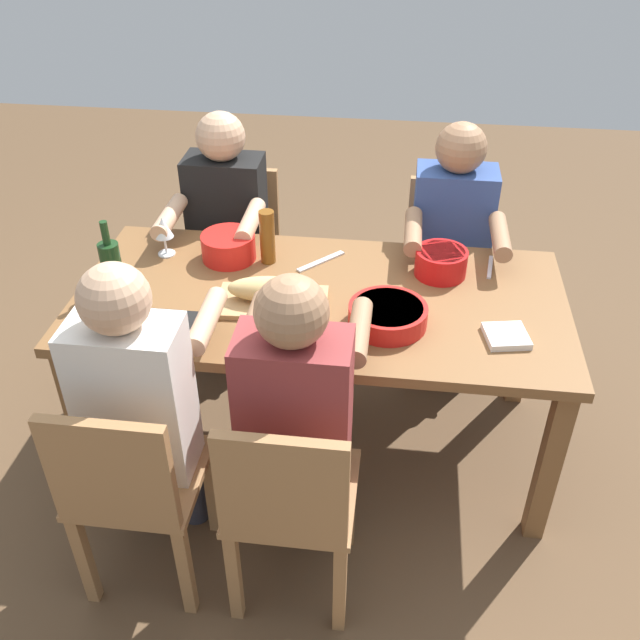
{
  "coord_description": "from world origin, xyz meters",
  "views": [
    {
      "loc": [
        0.27,
        -2.17,
        2.18
      ],
      "look_at": [
        0.0,
        0.0,
        0.63
      ],
      "focal_mm": 39.6,
      "sensor_mm": 36.0,
      "label": 1
    }
  ],
  "objects_px": {
    "diner_far_right": "(451,239)",
    "cutting_board": "(272,302)",
    "serving_bowl_pasta": "(228,245)",
    "beer_bottle": "(267,237)",
    "chair_near_left": "(131,487)",
    "diner_far_left": "(225,225)",
    "napkin_stack": "(506,336)",
    "bread_loaf": "(272,289)",
    "diner_near_left": "(140,396)",
    "diner_near_center": "(297,410)",
    "serving_bowl_greens": "(441,261)",
    "chair_far_left": "(238,247)",
    "serving_bowl_salad": "(388,314)",
    "chair_far_right": "(445,260)",
    "wine_glass": "(163,229)",
    "wine_bottle": "(112,266)",
    "dining_table": "(320,314)",
    "chair_near_center": "(289,502)"
  },
  "relations": [
    {
      "from": "beer_bottle",
      "to": "serving_bowl_pasta",
      "type": "bearing_deg",
      "value": 178.63
    },
    {
      "from": "serving_bowl_greens",
      "to": "bread_loaf",
      "type": "bearing_deg",
      "value": -154.61
    },
    {
      "from": "chair_far_right",
      "to": "wine_glass",
      "type": "xyz_separation_m",
      "value": [
        -1.16,
        -0.54,
        0.37
      ]
    },
    {
      "from": "chair_far_right",
      "to": "beer_bottle",
      "type": "xyz_separation_m",
      "value": [
        -0.74,
        -0.54,
        0.37
      ]
    },
    {
      "from": "chair_far_right",
      "to": "serving_bowl_salad",
      "type": "distance_m",
      "value": 0.99
    },
    {
      "from": "chair_near_left",
      "to": "napkin_stack",
      "type": "height_order",
      "value": "chair_near_left"
    },
    {
      "from": "chair_far_left",
      "to": "serving_bowl_salad",
      "type": "relative_size",
      "value": 3.08
    },
    {
      "from": "diner_near_center",
      "to": "chair_far_right",
      "type": "bearing_deg",
      "value": 69.52
    },
    {
      "from": "serving_bowl_salad",
      "to": "cutting_board",
      "type": "bearing_deg",
      "value": 170.37
    },
    {
      "from": "diner_far_left",
      "to": "chair_near_center",
      "type": "bearing_deg",
      "value": -69.52
    },
    {
      "from": "chair_far_left",
      "to": "serving_bowl_greens",
      "type": "xyz_separation_m",
      "value": [
        0.94,
        -0.55,
        0.32
      ]
    },
    {
      "from": "chair_far_right",
      "to": "serving_bowl_pasta",
      "type": "relative_size",
      "value": 3.95
    },
    {
      "from": "diner_near_left",
      "to": "bread_loaf",
      "type": "relative_size",
      "value": 3.75
    },
    {
      "from": "diner_far_right",
      "to": "serving_bowl_pasta",
      "type": "height_order",
      "value": "diner_far_right"
    },
    {
      "from": "serving_bowl_pasta",
      "to": "beer_bottle",
      "type": "height_order",
      "value": "beer_bottle"
    },
    {
      "from": "diner_far_left",
      "to": "beer_bottle",
      "type": "distance_m",
      "value": 0.47
    },
    {
      "from": "bread_loaf",
      "to": "beer_bottle",
      "type": "distance_m",
      "value": 0.31
    },
    {
      "from": "chair_far_left",
      "to": "serving_bowl_pasta",
      "type": "bearing_deg",
      "value": -79.03
    },
    {
      "from": "diner_near_left",
      "to": "cutting_board",
      "type": "distance_m",
      "value": 0.6
    },
    {
      "from": "diner_far_right",
      "to": "wine_glass",
      "type": "relative_size",
      "value": 7.23
    },
    {
      "from": "serving_bowl_greens",
      "to": "serving_bowl_salad",
      "type": "relative_size",
      "value": 0.73
    },
    {
      "from": "serving_bowl_greens",
      "to": "wine_bottle",
      "type": "xyz_separation_m",
      "value": [
        -1.2,
        -0.27,
        0.05
      ]
    },
    {
      "from": "wine_bottle",
      "to": "serving_bowl_greens",
      "type": "bearing_deg",
      "value": 12.76
    },
    {
      "from": "diner_far_right",
      "to": "wine_bottle",
      "type": "distance_m",
      "value": 1.42
    },
    {
      "from": "chair_far_left",
      "to": "cutting_board",
      "type": "relative_size",
      "value": 2.12
    },
    {
      "from": "cutting_board",
      "to": "chair_far_left",
      "type": "bearing_deg",
      "value": 111.72
    },
    {
      "from": "diner_near_center",
      "to": "chair_far_right",
      "type": "relative_size",
      "value": 1.41
    },
    {
      "from": "serving_bowl_greens",
      "to": "wine_glass",
      "type": "bearing_deg",
      "value": 179.18
    },
    {
      "from": "dining_table",
      "to": "chair_near_center",
      "type": "relative_size",
      "value": 2.14
    },
    {
      "from": "wine_bottle",
      "to": "wine_glass",
      "type": "height_order",
      "value": "wine_bottle"
    },
    {
      "from": "napkin_stack",
      "to": "serving_bowl_greens",
      "type": "bearing_deg",
      "value": 118.93
    },
    {
      "from": "dining_table",
      "to": "chair_near_left",
      "type": "bearing_deg",
      "value": -123.31
    },
    {
      "from": "bread_loaf",
      "to": "diner_near_center",
      "type": "bearing_deg",
      "value": -71.65
    },
    {
      "from": "chair_far_left",
      "to": "diner_far_left",
      "type": "bearing_deg",
      "value": -90.0
    },
    {
      "from": "chair_near_center",
      "to": "beer_bottle",
      "type": "bearing_deg",
      "value": 103.48
    },
    {
      "from": "cutting_board",
      "to": "beer_bottle",
      "type": "relative_size",
      "value": 1.82
    },
    {
      "from": "diner_near_center",
      "to": "serving_bowl_greens",
      "type": "xyz_separation_m",
      "value": [
        0.44,
        0.79,
        0.1
      ]
    },
    {
      "from": "wine_bottle",
      "to": "serving_bowl_salad",
      "type": "bearing_deg",
      "value": -4.91
    },
    {
      "from": "cutting_board",
      "to": "bread_loaf",
      "type": "xyz_separation_m",
      "value": [
        0.0,
        0.0,
        0.06
      ]
    },
    {
      "from": "diner_far_right",
      "to": "cutting_board",
      "type": "height_order",
      "value": "diner_far_right"
    },
    {
      "from": "serving_bowl_salad",
      "to": "napkin_stack",
      "type": "bearing_deg",
      "value": -4.95
    },
    {
      "from": "chair_far_right",
      "to": "chair_far_left",
      "type": "bearing_deg",
      "value": 180.0
    },
    {
      "from": "chair_near_left",
      "to": "diner_far_left",
      "type": "height_order",
      "value": "diner_far_left"
    },
    {
      "from": "diner_far_right",
      "to": "serving_bowl_greens",
      "type": "height_order",
      "value": "diner_far_right"
    },
    {
      "from": "chair_far_left",
      "to": "chair_far_right",
      "type": "height_order",
      "value": "same"
    },
    {
      "from": "wine_bottle",
      "to": "napkin_stack",
      "type": "xyz_separation_m",
      "value": [
        1.42,
        -0.12,
        -0.1
      ]
    },
    {
      "from": "diner_far_left",
      "to": "wine_glass",
      "type": "relative_size",
      "value": 7.23
    },
    {
      "from": "chair_far_right",
      "to": "napkin_stack",
      "type": "xyz_separation_m",
      "value": [
        0.16,
        -0.95,
        0.27
      ]
    },
    {
      "from": "serving_bowl_salad",
      "to": "diner_near_center",
      "type": "bearing_deg",
      "value": -120.93
    },
    {
      "from": "diner_near_center",
      "to": "wine_bottle",
      "type": "bearing_deg",
      "value": 145.94
    }
  ]
}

